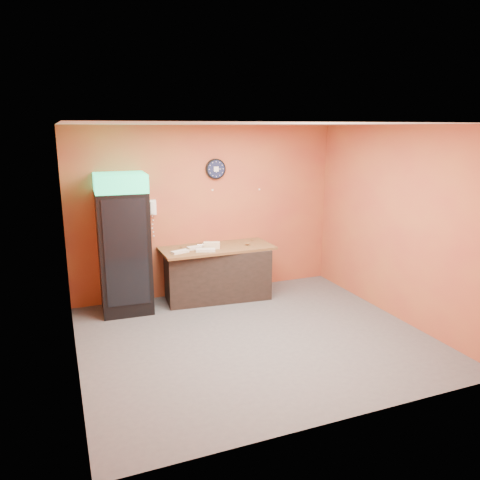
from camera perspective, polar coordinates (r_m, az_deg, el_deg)
floor at (r=6.45m, az=1.70°, el=-11.77°), size 4.50×4.50×0.00m
back_wall at (r=7.82m, az=-4.05°, el=3.53°), size 4.50×0.02×2.80m
left_wall at (r=5.51m, az=-20.21°, el=-1.54°), size 0.02×4.00×2.80m
right_wall at (r=7.16m, az=18.56°, el=1.92°), size 0.02×4.00×2.80m
ceiling at (r=5.83m, az=1.90°, el=13.97°), size 4.50×4.00×0.02m
beverage_cooler at (r=7.21m, az=-13.92°, el=-0.71°), size 0.77×0.78×2.11m
prep_counter at (r=7.73m, az=-2.83°, el=-4.10°), size 1.72×0.89×0.83m
wall_clock at (r=7.75m, az=-2.98°, el=8.65°), size 0.34×0.06×0.34m
wall_phone at (r=7.52m, az=-10.70°, el=3.92°), size 0.13×0.11×0.24m
butcher_paper at (r=7.60m, az=-2.87°, el=-0.98°), size 1.83×0.83×0.04m
sub_roll_stack at (r=7.47m, az=-3.46°, el=-0.66°), size 0.27×0.17×0.11m
wrapped_sandwich_left at (r=7.27m, az=-7.33°, el=-1.43°), size 0.29×0.19×0.04m
wrapped_sandwich_mid at (r=7.32m, az=-4.22°, el=-1.24°), size 0.32×0.21×0.04m
wrapped_sandwich_right at (r=7.49m, az=-5.33°, el=-0.91°), size 0.32×0.16×0.04m
kitchen_tool at (r=7.74m, az=-4.09°, el=-0.33°), size 0.07×0.07×0.07m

